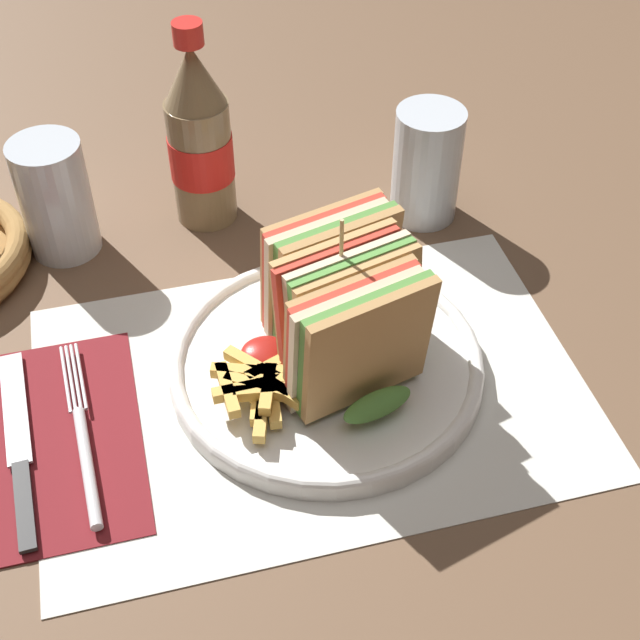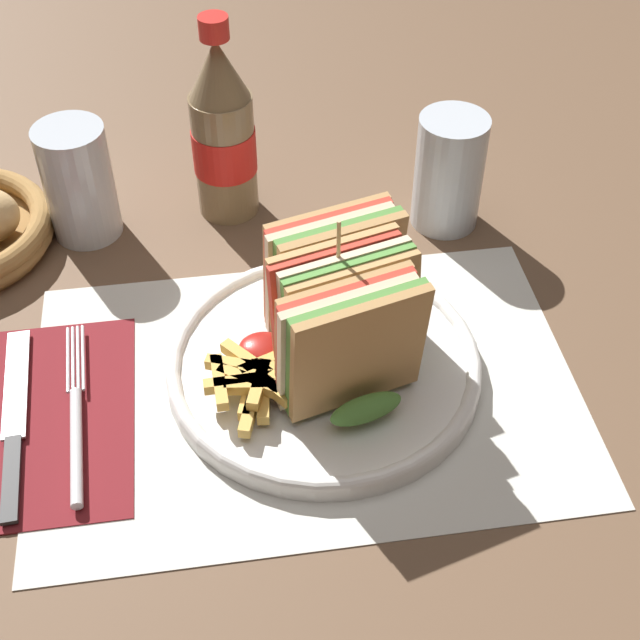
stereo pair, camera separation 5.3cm
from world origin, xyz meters
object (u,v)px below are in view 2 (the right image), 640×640
(plate_main, at_px, (324,364))
(glass_near, at_px, (449,172))
(knife, at_px, (14,420))
(coke_bottle_near, at_px, (223,133))
(fork, at_px, (76,426))
(glass_far, at_px, (80,188))
(club_sandwich, at_px, (344,310))

(plate_main, height_order, glass_near, glass_near)
(knife, distance_m, coke_bottle_near, 0.32)
(plate_main, height_order, knife, plate_main)
(plate_main, height_order, coke_bottle_near, coke_bottle_near)
(knife, xyz_separation_m, coke_bottle_near, (0.18, 0.25, 0.08))
(coke_bottle_near, bearing_deg, knife, -126.02)
(fork, relative_size, glass_far, 1.62)
(glass_far, bearing_deg, club_sandwich, -45.97)
(club_sandwich, distance_m, glass_far, 0.30)
(plate_main, xyz_separation_m, club_sandwich, (0.01, -0.00, 0.06))
(fork, relative_size, glass_near, 1.62)
(knife, bearing_deg, fork, -20.85)
(plate_main, relative_size, fork, 1.39)
(plate_main, height_order, glass_far, glass_far)
(plate_main, bearing_deg, glass_near, 51.39)
(glass_near, bearing_deg, knife, -152.53)
(glass_near, bearing_deg, club_sandwich, -125.33)
(knife, bearing_deg, glass_near, 24.31)
(club_sandwich, xyz_separation_m, glass_near, (0.13, 0.18, -0.01))
(club_sandwich, bearing_deg, fork, -171.11)
(plate_main, xyz_separation_m, glass_near, (0.14, 0.18, 0.05))
(knife, height_order, coke_bottle_near, coke_bottle_near)
(fork, height_order, glass_near, glass_near)
(coke_bottle_near, bearing_deg, club_sandwich, -72.36)
(plate_main, bearing_deg, glass_far, 132.22)
(knife, bearing_deg, coke_bottle_near, 50.82)
(glass_near, bearing_deg, fork, -147.49)
(club_sandwich, height_order, knife, club_sandwich)
(fork, relative_size, coke_bottle_near, 0.91)
(fork, bearing_deg, plate_main, 7.00)
(fork, xyz_separation_m, coke_bottle_near, (0.13, 0.27, 0.08))
(club_sandwich, height_order, fork, club_sandwich)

